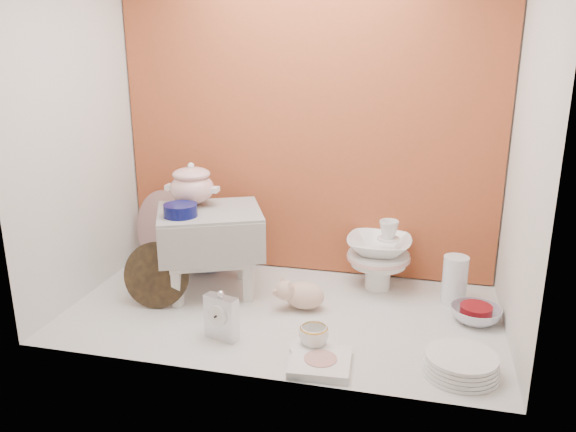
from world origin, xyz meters
name	(u,v)px	position (x,y,z in m)	size (l,w,h in m)	color
ground	(282,312)	(0.00, 0.00, 0.00)	(1.80, 1.80, 0.00)	silver
niche_shell	(292,84)	(0.00, 0.18, 0.93)	(1.86, 1.03, 1.53)	#A54B29
step_stool	(211,251)	(-0.36, 0.13, 0.19)	(0.45, 0.38, 0.39)	silver
soup_tureen	(192,184)	(-0.46, 0.18, 0.49)	(0.24, 0.24, 0.20)	white
cobalt_bowl	(181,210)	(-0.44, 0.01, 0.41)	(0.14, 0.14, 0.05)	#0A0E4C
floral_platter	(164,230)	(-0.69, 0.34, 0.20)	(0.40, 0.08, 0.40)	silver
blue_white_vase	(207,246)	(-0.48, 0.37, 0.12)	(0.24, 0.24, 0.25)	white
lacquer_tray	(156,275)	(-0.54, -0.06, 0.14)	(0.29, 0.10, 0.28)	black
mantel_clock	(221,315)	(-0.17, -0.27, 0.10)	(0.13, 0.05, 0.20)	silver
plush_pig	(304,295)	(0.08, 0.05, 0.07)	(0.22, 0.15, 0.13)	#CEA891
teacup_saucer	(314,348)	(0.19, -0.28, 0.01)	(0.18, 0.18, 0.01)	white
gold_rim_teacup	(314,337)	(0.19, -0.28, 0.06)	(0.11, 0.11, 0.09)	white
lattice_dish	(320,363)	(0.23, -0.38, 0.01)	(0.21, 0.21, 0.03)	white
dinner_plate_stack	(461,364)	(0.71, -0.31, 0.04)	(0.26, 0.26, 0.07)	white
crystal_bowl	(476,314)	(0.79, 0.10, 0.03)	(0.20, 0.20, 0.06)	silver
clear_glass_vase	(455,280)	(0.70, 0.26, 0.11)	(0.11, 0.11, 0.21)	silver
porcelain_tower	(379,254)	(0.37, 0.34, 0.17)	(0.29, 0.29, 0.33)	white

